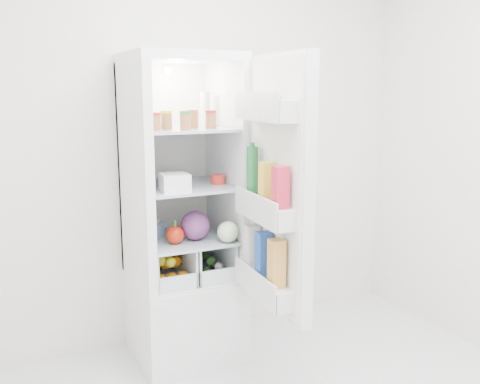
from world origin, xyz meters
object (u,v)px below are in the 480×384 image
refrigerator (181,248)px  red_cabbage (195,225)px  mushroom_bowl (152,229)px  fridge_door (275,192)px

refrigerator → red_cabbage: size_ratio=10.68×
refrigerator → mushroom_bowl: bearing=159.5°
red_cabbage → mushroom_bowl: red_cabbage is taller
mushroom_bowl → fridge_door: size_ratio=0.12×
red_cabbage → mushroom_bowl: (-0.20, 0.20, -0.05)m
refrigerator → red_cabbage: 0.22m
mushroom_bowl → fridge_door: fridge_door is taller
refrigerator → fridge_door: bearing=-66.2°
refrigerator → fridge_door: (0.28, -0.64, 0.43)m
refrigerator → fridge_door: 0.82m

